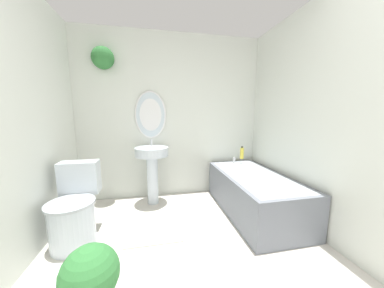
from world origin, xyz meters
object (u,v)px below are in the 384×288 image
Objects in this scene: bathtub at (254,192)px; shampoo_bottle at (242,153)px; toilet at (74,211)px; pedestal_sink at (152,163)px; potted_plant at (91,280)px.

bathtub is 0.69m from shampoo_bottle.
shampoo_bottle is (2.10, 0.74, 0.35)m from toilet.
bathtub is 7.61× the size of shampoo_bottle.
pedestal_sink is 0.62× the size of bathtub.
pedestal_sink is at bearing -178.12° from shampoo_bottle.
shampoo_bottle is at bearing 41.97° from potted_plant.
toilet reaches higher than bathtub.
toilet is at bearing -160.68° from shampoo_bottle.
toilet is 0.90m from potted_plant.
shampoo_bottle reaches higher than toilet.
pedestal_sink reaches higher than toilet.
pedestal_sink is 1.92× the size of potted_plant.
bathtub is 1.92m from potted_plant.
toilet is 3.96× the size of shampoo_bottle.
pedestal_sink reaches higher than shampoo_bottle.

